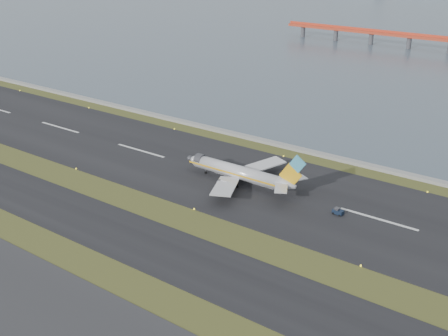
{
  "coord_description": "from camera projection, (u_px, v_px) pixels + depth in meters",
  "views": [
    {
      "loc": [
        80.64,
        -91.36,
        65.28
      ],
      "look_at": [
        -1.1,
        22.0,
        6.33
      ],
      "focal_mm": 45.0,
      "sensor_mm": 36.0,
      "label": 1
    }
  ],
  "objects": [
    {
      "name": "pushback_tug",
      "position": [
        338.0,
        211.0,
        140.0
      ],
      "size": [
        2.86,
        1.84,
        1.75
      ],
      "rotation": [
        0.0,
        0.0,
        -0.09
      ],
      "color": "#121D31",
      "rests_on": "ground"
    },
    {
      "name": "runway_strip",
      "position": [
        244.0,
        180.0,
        159.51
      ],
      "size": [
        1000.0,
        45.0,
        0.1
      ],
      "primitive_type": "cube",
      "color": "black",
      "rests_on": "ground"
    },
    {
      "name": "taxiway_strip",
      "position": [
        141.0,
        241.0,
        128.12
      ],
      "size": [
        1000.0,
        18.0,
        0.1
      ],
      "primitive_type": "cube",
      "color": "black",
      "rests_on": "ground"
    },
    {
      "name": "seawall",
      "position": [
        295.0,
        148.0,
        181.75
      ],
      "size": [
        1000.0,
        2.5,
        1.0
      ],
      "primitive_type": "cube",
      "color": "gray",
      "rests_on": "ground"
    },
    {
      "name": "airliner",
      "position": [
        241.0,
        173.0,
        155.77
      ],
      "size": [
        38.52,
        32.89,
        12.8
      ],
      "color": "silver",
      "rests_on": "ground"
    },
    {
      "name": "ground",
      "position": [
        175.0,
        221.0,
        137.1
      ],
      "size": [
        1000.0,
        1000.0,
        0.0
      ],
      "primitive_type": "plane",
      "color": "#2F4017",
      "rests_on": "ground"
    }
  ]
}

